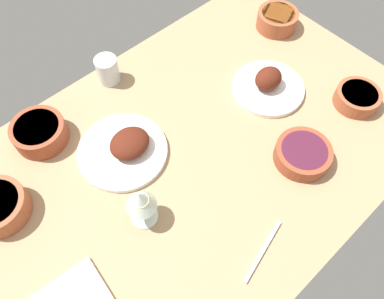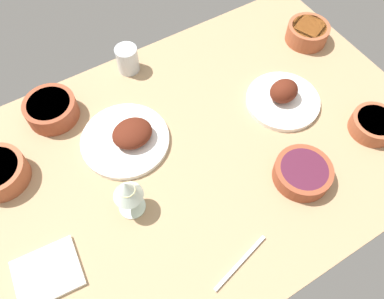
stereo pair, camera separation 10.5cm
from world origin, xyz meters
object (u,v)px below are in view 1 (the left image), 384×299
Objects in this scene: bowl_onions at (303,154)px; wine_glass at (141,201)px; water_tumbler at (108,70)px; fork_loose at (263,251)px; bowl_cream at (39,132)px; bowl_soup at (277,19)px; plate_center_main at (268,85)px; plate_far_side at (125,148)px; bowl_sauce at (357,97)px.

wine_glass is (-43.40, 16.00, 7.26)cm from bowl_onions.
water_tumbler is 71.34cm from fork_loose.
water_tumbler is (27.95, 5.53, 1.00)cm from bowl_cream.
water_tumbler reaches higher than bowl_soup.
plate_center_main reaches higher than bowl_cream.
fork_loose is at bearing -59.34° from wine_glass.
plate_center_main is 1.62× the size of wine_glass.
bowl_soup is 0.78× the size of fork_loose.
plate_center_main reaches higher than fork_loose.
plate_far_side is at bearing -175.17° from bowl_soup.
bowl_cream is at bearing 100.23° from wine_glass.
water_tumbler is at bearing 63.48° from plate_far_side.
bowl_cream is at bearing -84.91° from fork_loose.
plate_center_main reaches higher than bowl_sauce.
fork_loose is at bearing -139.32° from plate_center_main.
fork_loose is (-39.59, -34.03, -1.78)cm from plate_center_main.
wine_glass is at bearing -79.77° from bowl_cream.
wine_glass reaches higher than bowl_cream.
wine_glass is at bearing -113.47° from plate_far_side.
bowl_sauce is 0.95× the size of wine_glass.
water_tumbler is (12.74, 25.53, 2.29)cm from plate_far_side.
fork_loose is at bearing -94.15° from water_tumbler.
wine_glass is (-79.46, -24.91, 6.62)cm from bowl_soup.
wine_glass is at bearing -172.39° from plate_center_main.
bowl_cream is at bearing 145.81° from bowl_sauce.
water_tumbler is 0.48× the size of fork_loose.
plate_center_main is at bearing -153.42° from fork_loose.
wine_glass reaches higher than plate_far_side.
bowl_cream is 28.51cm from water_tumbler.
bowl_onions is 1.11× the size of wine_glass.
bowl_cream is (-86.47, 13.97, 0.06)cm from bowl_soup.
plate_far_side reaches higher than bowl_onions.
wine_glass is (-71.43, 14.40, 7.24)cm from bowl_sauce.
bowl_cream is at bearing 127.27° from plate_far_side.
bowl_sauce is at bearing 3.26° from bowl_onions.
bowl_sauce is 77.54cm from water_tumbler.
plate_far_side is 22.04cm from wine_glass.
wine_glass is 0.77× the size of fork_loose.
bowl_sauce is 0.95× the size of bowl_soup.
plate_far_side is 71.46cm from bowl_sauce.
bowl_soup is at bearing -155.11° from fork_loose.
bowl_onions is 74.53cm from bowl_cream.
wine_glass is at bearing 159.76° from bowl_onions.
bowl_cream is at bearing 153.22° from plate_center_main.
plate_far_side is 46.18cm from fork_loose.
water_tumbler reaches higher than fork_loose.
plate_center_main is at bearing -143.98° from bowl_soup.
fork_loose is (-63.67, -51.54, -2.91)cm from bowl_soup.
bowl_soup is at bearing 36.02° from plate_center_main.
plate_center_main is 26.29cm from bowl_onions.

